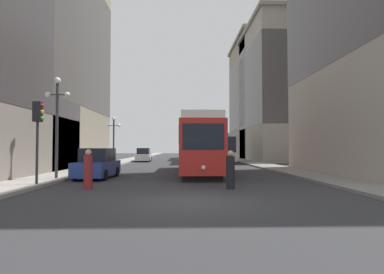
{
  "coord_description": "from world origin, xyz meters",
  "views": [
    {
      "loc": [
        -0.29,
        -10.92,
        1.84
      ],
      "look_at": [
        0.27,
        6.72,
        2.44
      ],
      "focal_mm": 29.91,
      "sensor_mm": 36.0,
      "label": 1
    }
  ],
  "objects_px": {
    "pedestrian_crossing_far": "(88,170)",
    "transit_bus": "(220,147)",
    "parked_car_left_mid": "(144,155)",
    "traffic_light_near_left": "(38,121)",
    "lamp_post_left_near": "(57,112)",
    "parked_car_left_near": "(97,164)",
    "streetcar": "(198,144)",
    "pedestrian_crossing_near": "(230,171)",
    "lamp_post_left_far": "(114,133)"
  },
  "relations": [
    {
      "from": "pedestrian_crossing_near",
      "to": "streetcar",
      "type": "bearing_deg",
      "value": -138.51
    },
    {
      "from": "transit_bus",
      "to": "lamp_post_left_far",
      "type": "distance_m",
      "value": 13.45
    },
    {
      "from": "parked_car_left_near",
      "to": "parked_car_left_mid",
      "type": "xyz_separation_m",
      "value": [
        -0.0,
        23.36,
        -0.0
      ]
    },
    {
      "from": "pedestrian_crossing_near",
      "to": "lamp_post_left_far",
      "type": "xyz_separation_m",
      "value": [
        -9.22,
        18.79,
        2.59
      ]
    },
    {
      "from": "traffic_light_near_left",
      "to": "pedestrian_crossing_far",
      "type": "bearing_deg",
      "value": -15.98
    },
    {
      "from": "streetcar",
      "to": "pedestrian_crossing_far",
      "type": "distance_m",
      "value": 10.58
    },
    {
      "from": "lamp_post_left_far",
      "to": "pedestrian_crossing_far",
      "type": "bearing_deg",
      "value": -81.39
    },
    {
      "from": "lamp_post_left_near",
      "to": "parked_car_left_near",
      "type": "bearing_deg",
      "value": 37.55
    },
    {
      "from": "lamp_post_left_far",
      "to": "streetcar",
      "type": "bearing_deg",
      "value": -49.33
    },
    {
      "from": "pedestrian_crossing_near",
      "to": "pedestrian_crossing_far",
      "type": "height_order",
      "value": "pedestrian_crossing_far"
    },
    {
      "from": "parked_car_left_mid",
      "to": "pedestrian_crossing_far",
      "type": "relative_size",
      "value": 2.43
    },
    {
      "from": "streetcar",
      "to": "parked_car_left_mid",
      "type": "bearing_deg",
      "value": 108.59
    },
    {
      "from": "parked_car_left_near",
      "to": "traffic_light_near_left",
      "type": "distance_m",
      "value": 5.18
    },
    {
      "from": "streetcar",
      "to": "parked_car_left_near",
      "type": "xyz_separation_m",
      "value": [
        -6.33,
        -3.92,
        -1.26
      ]
    },
    {
      "from": "pedestrian_crossing_near",
      "to": "lamp_post_left_near",
      "type": "height_order",
      "value": "lamp_post_left_near"
    },
    {
      "from": "pedestrian_crossing_near",
      "to": "traffic_light_near_left",
      "type": "xyz_separation_m",
      "value": [
        -9.0,
        0.96,
        2.33
      ]
    },
    {
      "from": "parked_car_left_near",
      "to": "lamp_post_left_near",
      "type": "relative_size",
      "value": 0.77
    },
    {
      "from": "streetcar",
      "to": "pedestrian_crossing_near",
      "type": "height_order",
      "value": "streetcar"
    },
    {
      "from": "streetcar",
      "to": "lamp_post_left_near",
      "type": "xyz_separation_m",
      "value": [
        -8.23,
        -5.39,
        1.77
      ]
    },
    {
      "from": "traffic_light_near_left",
      "to": "lamp_post_left_far",
      "type": "relative_size",
      "value": 0.79
    },
    {
      "from": "parked_car_left_mid",
      "to": "lamp_post_left_far",
      "type": "xyz_separation_m",
      "value": [
        -1.9,
        -9.86,
        2.55
      ]
    },
    {
      "from": "pedestrian_crossing_far",
      "to": "transit_bus",
      "type": "bearing_deg",
      "value": 2.19
    },
    {
      "from": "parked_car_left_mid",
      "to": "transit_bus",
      "type": "bearing_deg",
      "value": -20.12
    },
    {
      "from": "parked_car_left_near",
      "to": "pedestrian_crossing_far",
      "type": "distance_m",
      "value": 5.15
    },
    {
      "from": "pedestrian_crossing_near",
      "to": "traffic_light_near_left",
      "type": "distance_m",
      "value": 9.35
    },
    {
      "from": "streetcar",
      "to": "lamp_post_left_far",
      "type": "distance_m",
      "value": 12.7
    },
    {
      "from": "pedestrian_crossing_far",
      "to": "traffic_light_near_left",
      "type": "bearing_deg",
      "value": 95.8
    },
    {
      "from": "lamp_post_left_near",
      "to": "transit_bus",
      "type": "bearing_deg",
      "value": 61.31
    },
    {
      "from": "transit_bus",
      "to": "lamp_post_left_far",
      "type": "xyz_separation_m",
      "value": [
        -11.72,
        -6.44,
        1.45
      ]
    },
    {
      "from": "parked_car_left_near",
      "to": "parked_car_left_mid",
      "type": "height_order",
      "value": "same"
    },
    {
      "from": "parked_car_left_mid",
      "to": "streetcar",
      "type": "bearing_deg",
      "value": -72.89
    },
    {
      "from": "streetcar",
      "to": "parked_car_left_mid",
      "type": "height_order",
      "value": "streetcar"
    },
    {
      "from": "parked_car_left_near",
      "to": "lamp_post_left_far",
      "type": "xyz_separation_m",
      "value": [
        -1.9,
        13.5,
        2.55
      ]
    },
    {
      "from": "transit_bus",
      "to": "pedestrian_crossing_far",
      "type": "height_order",
      "value": "transit_bus"
    },
    {
      "from": "streetcar",
      "to": "pedestrian_crossing_near",
      "type": "relative_size",
      "value": 7.87
    },
    {
      "from": "parked_car_left_mid",
      "to": "lamp_post_left_near",
      "type": "xyz_separation_m",
      "value": [
        -1.9,
        -24.82,
        3.02
      ]
    },
    {
      "from": "parked_car_left_near",
      "to": "lamp_post_left_near",
      "type": "bearing_deg",
      "value": -139.75
    },
    {
      "from": "parked_car_left_mid",
      "to": "lamp_post_left_near",
      "type": "bearing_deg",
      "value": -95.31
    },
    {
      "from": "traffic_light_near_left",
      "to": "parked_car_left_mid",
      "type": "bearing_deg",
      "value": 86.52
    },
    {
      "from": "transit_bus",
      "to": "parked_car_left_near",
      "type": "xyz_separation_m",
      "value": [
        -9.81,
        -19.94,
        -1.1
      ]
    },
    {
      "from": "traffic_light_near_left",
      "to": "lamp_post_left_near",
      "type": "distance_m",
      "value": 2.96
    },
    {
      "from": "pedestrian_crossing_far",
      "to": "traffic_light_near_left",
      "type": "xyz_separation_m",
      "value": [
        -2.6,
        0.74,
        2.31
      ]
    },
    {
      "from": "streetcar",
      "to": "transit_bus",
      "type": "bearing_deg",
      "value": 78.28
    },
    {
      "from": "transit_bus",
      "to": "traffic_light_near_left",
      "type": "xyz_separation_m",
      "value": [
        -11.5,
        -24.27,
        1.19
      ]
    },
    {
      "from": "pedestrian_crossing_far",
      "to": "parked_car_left_mid",
      "type": "bearing_deg",
      "value": 23.62
    },
    {
      "from": "transit_bus",
      "to": "parked_car_left_mid",
      "type": "distance_m",
      "value": 10.45
    },
    {
      "from": "traffic_light_near_left",
      "to": "lamp_post_left_far",
      "type": "distance_m",
      "value": 17.83
    },
    {
      "from": "pedestrian_crossing_near",
      "to": "lamp_post_left_far",
      "type": "relative_size",
      "value": 0.35
    },
    {
      "from": "parked_car_left_near",
      "to": "streetcar",
      "type": "bearing_deg",
      "value": 34.49
    },
    {
      "from": "parked_car_left_mid",
      "to": "pedestrian_crossing_near",
      "type": "height_order",
      "value": "parked_car_left_mid"
    }
  ]
}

